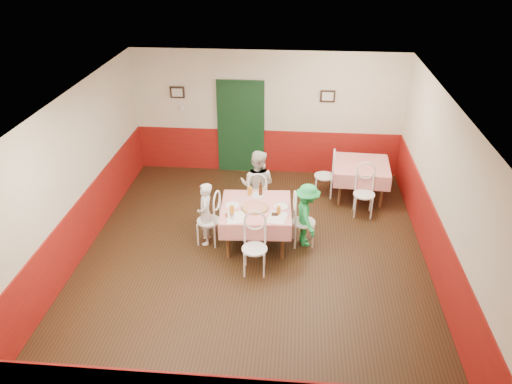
# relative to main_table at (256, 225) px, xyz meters

# --- Properties ---
(floor) EXTENTS (7.00, 7.00, 0.00)m
(floor) POSITION_rel_main_table_xyz_m (-0.00, -0.46, -0.38)
(floor) COLOR black
(floor) RESTS_ON ground
(ceiling) EXTENTS (7.00, 7.00, 0.00)m
(ceiling) POSITION_rel_main_table_xyz_m (-0.00, -0.46, 2.42)
(ceiling) COLOR white
(ceiling) RESTS_ON back_wall
(back_wall) EXTENTS (6.00, 0.10, 2.80)m
(back_wall) POSITION_rel_main_table_xyz_m (-0.00, 3.04, 1.02)
(back_wall) COLOR beige
(back_wall) RESTS_ON ground
(front_wall) EXTENTS (6.00, 0.10, 2.80)m
(front_wall) POSITION_rel_main_table_xyz_m (-0.00, -3.96, 1.02)
(front_wall) COLOR beige
(front_wall) RESTS_ON ground
(left_wall) EXTENTS (0.10, 7.00, 2.80)m
(left_wall) POSITION_rel_main_table_xyz_m (-3.00, -0.46, 1.02)
(left_wall) COLOR beige
(left_wall) RESTS_ON ground
(right_wall) EXTENTS (0.10, 7.00, 2.80)m
(right_wall) POSITION_rel_main_table_xyz_m (3.00, -0.46, 1.02)
(right_wall) COLOR beige
(right_wall) RESTS_ON ground
(wainscot_back) EXTENTS (6.00, 0.03, 1.00)m
(wainscot_back) POSITION_rel_main_table_xyz_m (-0.00, 3.02, 0.12)
(wainscot_back) COLOR maroon
(wainscot_back) RESTS_ON ground
(wainscot_left) EXTENTS (0.03, 7.00, 1.00)m
(wainscot_left) POSITION_rel_main_table_xyz_m (-2.99, -0.46, 0.12)
(wainscot_left) COLOR maroon
(wainscot_left) RESTS_ON ground
(wainscot_right) EXTENTS (0.03, 7.00, 1.00)m
(wainscot_right) POSITION_rel_main_table_xyz_m (2.98, -0.46, 0.12)
(wainscot_right) COLOR maroon
(wainscot_right) RESTS_ON ground
(door) EXTENTS (0.96, 0.06, 2.10)m
(door) POSITION_rel_main_table_xyz_m (-0.60, 2.99, 0.68)
(door) COLOR black
(door) RESTS_ON ground
(picture_left) EXTENTS (0.32, 0.03, 0.26)m
(picture_left) POSITION_rel_main_table_xyz_m (-2.00, 2.99, 1.48)
(picture_left) COLOR black
(picture_left) RESTS_ON back_wall
(picture_right) EXTENTS (0.32, 0.03, 0.26)m
(picture_right) POSITION_rel_main_table_xyz_m (1.30, 2.99, 1.48)
(picture_right) COLOR black
(picture_right) RESTS_ON back_wall
(thermostat) EXTENTS (0.10, 0.03, 0.10)m
(thermostat) POSITION_rel_main_table_xyz_m (-1.90, 2.99, 1.12)
(thermostat) COLOR white
(thermostat) RESTS_ON back_wall
(main_table) EXTENTS (1.29, 1.29, 0.77)m
(main_table) POSITION_rel_main_table_xyz_m (0.00, 0.00, 0.00)
(main_table) COLOR red
(main_table) RESTS_ON ground
(second_table) EXTENTS (1.18, 1.18, 0.77)m
(second_table) POSITION_rel_main_table_xyz_m (2.03, 1.93, 0.00)
(second_table) COLOR red
(second_table) RESTS_ON ground
(chair_left) EXTENTS (0.48, 0.48, 0.90)m
(chair_left) POSITION_rel_main_table_xyz_m (-0.85, -0.05, 0.08)
(chair_left) COLOR white
(chair_left) RESTS_ON ground
(chair_right) EXTENTS (0.46, 0.46, 0.90)m
(chair_right) POSITION_rel_main_table_xyz_m (0.85, 0.05, 0.08)
(chair_right) COLOR white
(chair_right) RESTS_ON ground
(chair_far) EXTENTS (0.46, 0.46, 0.90)m
(chair_far) POSITION_rel_main_table_xyz_m (-0.05, 0.85, 0.08)
(chair_far) COLOR white
(chair_far) RESTS_ON ground
(chair_near) EXTENTS (0.44, 0.44, 0.90)m
(chair_near) POSITION_rel_main_table_xyz_m (0.05, -0.85, 0.08)
(chair_near) COLOR white
(chair_near) RESTS_ON ground
(chair_second_a) EXTENTS (0.44, 0.44, 0.90)m
(chair_second_a) POSITION_rel_main_table_xyz_m (1.28, 1.93, 0.08)
(chair_second_a) COLOR white
(chair_second_a) RESTS_ON ground
(chair_second_b) EXTENTS (0.44, 0.44, 0.90)m
(chair_second_b) POSITION_rel_main_table_xyz_m (2.03, 1.18, 0.08)
(chair_second_b) COLOR white
(chair_second_b) RESTS_ON ground
(pizza) EXTENTS (0.48, 0.48, 0.03)m
(pizza) POSITION_rel_main_table_xyz_m (-0.01, -0.06, 0.40)
(pizza) COLOR #B74723
(pizza) RESTS_ON main_table
(plate_left) EXTENTS (0.26, 0.26, 0.01)m
(plate_left) POSITION_rel_main_table_xyz_m (-0.42, -0.01, 0.39)
(plate_left) COLOR white
(plate_left) RESTS_ON main_table
(plate_right) EXTENTS (0.26, 0.26, 0.01)m
(plate_right) POSITION_rel_main_table_xyz_m (0.44, 0.03, 0.39)
(plate_right) COLOR white
(plate_right) RESTS_ON main_table
(plate_far) EXTENTS (0.26, 0.26, 0.01)m
(plate_far) POSITION_rel_main_table_xyz_m (-0.02, 0.39, 0.39)
(plate_far) COLOR white
(plate_far) RESTS_ON main_table
(glass_a) EXTENTS (0.08, 0.08, 0.14)m
(glass_a) POSITION_rel_main_table_xyz_m (-0.39, -0.28, 0.46)
(glass_a) COLOR #BF7219
(glass_a) RESTS_ON main_table
(glass_b) EXTENTS (0.08, 0.08, 0.14)m
(glass_b) POSITION_rel_main_table_xyz_m (0.41, -0.21, 0.45)
(glass_b) COLOR #BF7219
(glass_b) RESTS_ON main_table
(glass_c) EXTENTS (0.09, 0.09, 0.15)m
(glass_c) POSITION_rel_main_table_xyz_m (-0.15, 0.42, 0.46)
(glass_c) COLOR #BF7219
(glass_c) RESTS_ON main_table
(beer_bottle) EXTENTS (0.07, 0.07, 0.24)m
(beer_bottle) POSITION_rel_main_table_xyz_m (0.05, 0.41, 0.50)
(beer_bottle) COLOR #381C0A
(beer_bottle) RESTS_ON main_table
(shaker_a) EXTENTS (0.04, 0.04, 0.09)m
(shaker_a) POSITION_rel_main_table_xyz_m (-0.39, -0.45, 0.43)
(shaker_a) COLOR silver
(shaker_a) RESTS_ON main_table
(shaker_b) EXTENTS (0.04, 0.04, 0.09)m
(shaker_b) POSITION_rel_main_table_xyz_m (-0.35, -0.47, 0.43)
(shaker_b) COLOR silver
(shaker_b) RESTS_ON main_table
(shaker_c) EXTENTS (0.04, 0.04, 0.09)m
(shaker_c) POSITION_rel_main_table_xyz_m (-0.47, -0.40, 0.43)
(shaker_c) COLOR #B23319
(shaker_c) RESTS_ON main_table
(menu_left) EXTENTS (0.37, 0.45, 0.00)m
(menu_left) POSITION_rel_main_table_xyz_m (-0.31, -0.39, 0.39)
(menu_left) COLOR white
(menu_left) RESTS_ON main_table
(menu_right) EXTENTS (0.36, 0.44, 0.00)m
(menu_right) POSITION_rel_main_table_xyz_m (0.39, -0.34, 0.39)
(menu_right) COLOR white
(menu_right) RESTS_ON main_table
(wallet) EXTENTS (0.12, 0.10, 0.02)m
(wallet) POSITION_rel_main_table_xyz_m (0.34, -0.25, 0.40)
(wallet) COLOR black
(wallet) RESTS_ON main_table
(diner_left) EXTENTS (0.33, 0.46, 1.19)m
(diner_left) POSITION_rel_main_table_xyz_m (-0.90, -0.05, 0.22)
(diner_left) COLOR gray
(diner_left) RESTS_ON ground
(diner_far) EXTENTS (0.79, 0.67, 1.43)m
(diner_far) POSITION_rel_main_table_xyz_m (-0.05, 0.90, 0.34)
(diner_far) COLOR gray
(diner_far) RESTS_ON ground
(diner_right) EXTENTS (0.61, 0.85, 1.19)m
(diner_right) POSITION_rel_main_table_xyz_m (0.90, 0.05, 0.22)
(diner_right) COLOR gray
(diner_right) RESTS_ON ground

